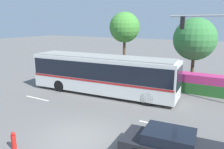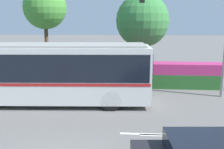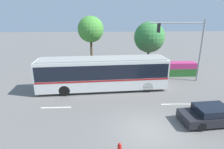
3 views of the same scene
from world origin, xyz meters
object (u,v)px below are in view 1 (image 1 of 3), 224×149
at_px(street_tree_left, 125,28).
at_px(street_tree_centre, 195,39).
at_px(fire_hydrant, 14,141).
at_px(sedan_foreground, 171,145).
at_px(city_bus, 102,72).

bearing_deg(street_tree_left, street_tree_centre, -3.82).
distance_m(street_tree_left, fire_hydrant, 17.10).
bearing_deg(fire_hydrant, sedan_foreground, 23.87).
height_order(sedan_foreground, street_tree_left, street_tree_left).
xyz_separation_m(sedan_foreground, street_tree_left, (-8.85, 13.33, 4.68)).
distance_m(sedan_foreground, fire_hydrant, 7.20).
xyz_separation_m(sedan_foreground, street_tree_centre, (-1.42, 12.83, 3.72)).
relative_size(city_bus, street_tree_left, 1.80).
bearing_deg(sedan_foreground, fire_hydrant, -160.55).
height_order(street_tree_centre, fire_hydrant, street_tree_centre).
relative_size(city_bus, sedan_foreground, 2.81).
distance_m(sedan_foreground, street_tree_left, 16.67).
bearing_deg(fire_hydrant, city_bus, 95.04).
bearing_deg(sedan_foreground, street_tree_centre, 91.91).
bearing_deg(city_bus, sedan_foreground, -44.03).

